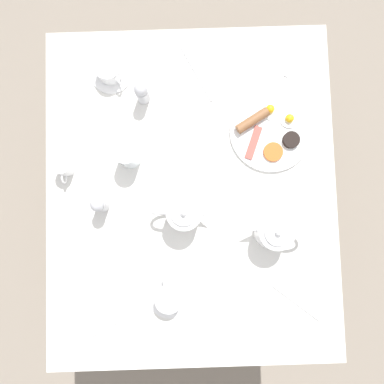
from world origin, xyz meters
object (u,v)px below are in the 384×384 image
(teacup_with_saucer_right, at_px, (111,71))
(spoon_for_tea, at_px, (297,56))
(teacup_with_saucer_left, at_px, (170,298))
(breakfast_plate, at_px, (271,130))
(fork_spare, at_px, (127,251))
(creamer_jug, at_px, (65,168))
(fork_by_plate, at_px, (297,302))
(knife_by_plate, at_px, (198,73))
(pepper_grinder, at_px, (100,205))
(teapot_near, at_px, (275,232))
(salt_grinder, at_px, (143,93))
(teapot_far, at_px, (185,213))
(water_glass_tall, at_px, (129,155))
(napkin_folded, at_px, (100,310))

(teacup_with_saucer_right, height_order, spoon_for_tea, teacup_with_saucer_right)
(teacup_with_saucer_left, relative_size, teacup_with_saucer_right, 1.00)
(breakfast_plate, relative_size, fork_spare, 1.87)
(creamer_jug, xyz_separation_m, spoon_for_tea, (-0.35, 0.75, -0.03))
(fork_by_plate, bearing_deg, fork_spare, -108.08)
(creamer_jug, bearing_deg, knife_by_plate, 125.42)
(teacup_with_saucer_right, bearing_deg, pepper_grinder, -4.19)
(creamer_jug, relative_size, fork_spare, 0.57)
(teapot_near, relative_size, fork_by_plate, 1.26)
(breakfast_plate, distance_m, pepper_grinder, 0.59)
(salt_grinder, height_order, spoon_for_tea, salt_grinder)
(teapot_far, distance_m, fork_spare, 0.22)
(breakfast_plate, height_order, spoon_for_tea, breakfast_plate)
(water_glass_tall, relative_size, napkin_folded, 0.57)
(breakfast_plate, height_order, fork_by_plate, breakfast_plate)
(creamer_jug, height_order, knife_by_plate, creamer_jug)
(fork_by_plate, bearing_deg, teapot_far, -129.76)
(fork_spare, bearing_deg, knife_by_plate, 156.82)
(teapot_near, xyz_separation_m, teapot_far, (-0.07, -0.27, 0.00))
(water_glass_tall, relative_size, fork_by_plate, 0.68)
(salt_grinder, height_order, fork_by_plate, salt_grinder)
(teapot_near, xyz_separation_m, water_glass_tall, (-0.25, -0.44, -0.00))
(fork_spare, bearing_deg, teapot_far, 120.97)
(napkin_folded, relative_size, fork_by_plate, 1.19)
(pepper_grinder, bearing_deg, spoon_for_tea, 126.34)
(pepper_grinder, relative_size, fork_by_plate, 0.68)
(teacup_with_saucer_right, relative_size, water_glass_tall, 1.27)
(breakfast_plate, xyz_separation_m, pepper_grinder, (0.22, -0.54, 0.05))
(napkin_folded, distance_m, fork_by_plate, 0.62)
(teapot_near, height_order, spoon_for_tea, teapot_near)
(teapot_near, bearing_deg, water_glass_tall, -19.83)
(water_glass_tall, height_order, salt_grinder, same)
(teacup_with_saucer_right, height_order, pepper_grinder, pepper_grinder)
(teapot_far, xyz_separation_m, napkin_folded, (0.29, -0.27, -0.05))
(pepper_grinder, bearing_deg, teapot_near, 79.35)
(salt_grinder, height_order, knife_by_plate, salt_grinder)
(teacup_with_saucer_left, bearing_deg, teapot_near, 120.22)
(breakfast_plate, bearing_deg, napkin_folded, -45.42)
(napkin_folded, bearing_deg, breakfast_plate, 134.58)
(breakfast_plate, bearing_deg, fork_by_plate, 6.13)
(teapot_near, bearing_deg, spoon_for_tea, -91.19)
(creamer_jug, relative_size, pepper_grinder, 0.75)
(teacup_with_saucer_right, bearing_deg, fork_spare, 3.63)
(spoon_for_tea, bearing_deg, salt_grinder, -76.00)
(breakfast_plate, relative_size, water_glass_tall, 2.50)
(teacup_with_saucer_right, xyz_separation_m, fork_by_plate, (0.75, 0.57, -0.03))
(teacup_with_saucer_left, distance_m, pepper_grinder, 0.35)
(teapot_far, xyz_separation_m, salt_grinder, (-0.38, -0.12, -0.00))
(teapot_near, xyz_separation_m, fork_spare, (0.05, -0.46, -0.05))
(teapot_near, height_order, fork_by_plate, teapot_near)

